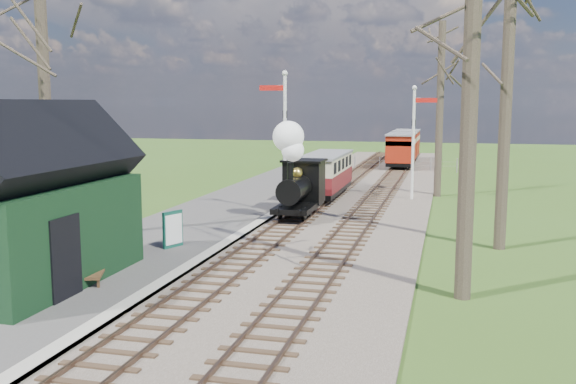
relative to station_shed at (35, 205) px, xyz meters
name	(u,v)px	position (x,y,z in m)	size (l,w,h in m)	color
ground	(108,366)	(4.30, -4.00, -2.27)	(140.00, 140.00, 0.00)	#39571B
distant_hills	(404,282)	(5.70, 60.38, -18.47)	(114.40, 48.00, 22.02)	#385B23
ballast_bed	(352,198)	(5.60, 18.00, -2.22)	(8.00, 60.00, 0.10)	brown
track_near	(327,196)	(4.30, 18.00, -2.17)	(1.60, 60.00, 0.15)	brown
track_far	(378,198)	(6.90, 18.00, -2.17)	(1.60, 60.00, 0.15)	brown
platform	(207,220)	(0.80, 10.00, -2.17)	(5.00, 44.00, 0.20)	#474442
coping_strip	(261,223)	(3.10, 10.00, -2.16)	(0.40, 44.00, 0.21)	#B2AD9E
station_shed	(35,205)	(0.00, 0.00, 0.00)	(3.25, 6.30, 4.78)	black
semaphore_near	(283,133)	(3.53, 12.00, 1.35)	(1.22, 0.24, 6.22)	silver
semaphore_far	(415,134)	(8.67, 18.00, 1.08)	(1.22, 0.24, 5.72)	silver
bare_trees	(300,93)	(5.63, 6.10, 2.94)	(15.51, 22.39, 12.00)	#382D23
fence_line	(367,163)	(4.60, 32.00, -1.72)	(12.60, 0.08, 1.00)	slate
locomotive	(298,176)	(4.29, 11.48, -0.41)	(1.59, 3.72, 3.99)	black
coach	(326,173)	(4.30, 17.54, -0.90)	(1.86, 6.38, 1.96)	black
red_carriage_a	(401,149)	(6.90, 33.60, -0.80)	(2.01, 4.98, 2.12)	black
red_carriage_b	(406,145)	(6.90, 39.10, -0.80)	(2.01, 4.98, 2.12)	black
sign_board	(173,229)	(1.70, 4.72, -1.47)	(0.39, 0.79, 1.20)	#0E4233
bench	(91,266)	(1.26, 0.49, -1.66)	(0.99, 1.58, 0.87)	#4A311A
person	(114,246)	(1.18, 1.85, -1.42)	(0.47, 0.31, 1.30)	black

